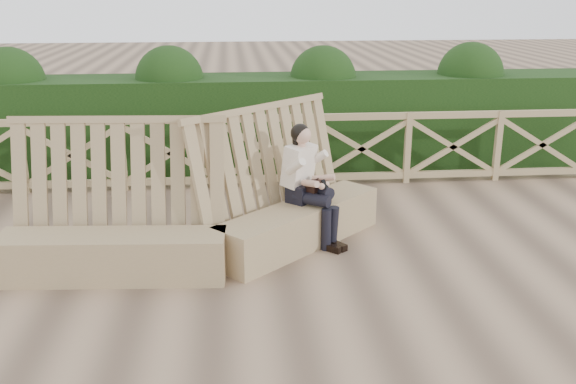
{
  "coord_description": "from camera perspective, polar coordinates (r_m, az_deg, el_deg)",
  "views": [
    {
      "loc": [
        -0.55,
        -5.83,
        2.92
      ],
      "look_at": [
        0.02,
        0.4,
        0.9
      ],
      "focal_mm": 40.0,
      "sensor_mm": 36.0,
      "label": 1
    }
  ],
  "objects": [
    {
      "name": "bench",
      "position": [
        7.15,
        -7.02,
        -2.81
      ],
      "size": [
        4.24,
        2.2,
        1.62
      ],
      "rotation": [
        0.0,
        0.0,
        0.34
      ],
      "color": "#917753",
      "rests_on": "ground"
    },
    {
      "name": "hedge",
      "position": [
        10.77,
        -2.25,
        6.26
      ],
      "size": [
        12.0,
        1.2,
        1.5
      ],
      "primitive_type": "cube",
      "color": "black",
      "rests_on": "ground"
    },
    {
      "name": "guardrail",
      "position": [
        9.64,
        -1.84,
        3.68
      ],
      "size": [
        10.1,
        0.09,
        1.1
      ],
      "color": "#957E56",
      "rests_on": "ground"
    },
    {
      "name": "woman",
      "position": [
        7.47,
        1.73,
        1.15
      ],
      "size": [
        0.77,
        0.78,
        1.41
      ],
      "rotation": [
        0.0,
        0.0,
        0.83
      ],
      "color": "black",
      "rests_on": "ground"
    },
    {
      "name": "ground",
      "position": [
        6.55,
        0.11,
        -8.61
      ],
      "size": [
        60.0,
        60.0,
        0.0
      ],
      "primitive_type": "plane",
      "color": "brown",
      "rests_on": "ground"
    }
  ]
}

